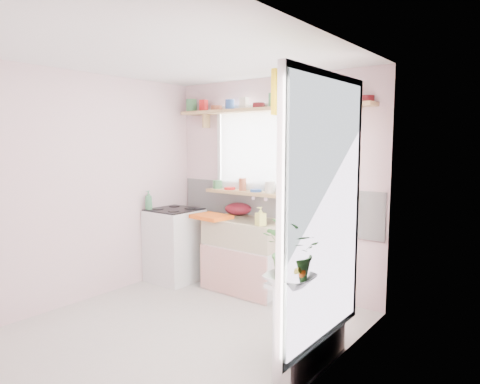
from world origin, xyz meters
The scene contains 19 objects.
room centered at (0.66, 0.86, 1.37)m, with size 3.20×3.20×3.20m.
sink_unit centered at (-0.15, 1.29, 0.43)m, with size 0.95×0.65×1.11m.
cooker centered at (-1.10, 1.05, 0.46)m, with size 0.58×0.58×0.93m.
radiator_ledge centered at (1.30, 0.20, 0.40)m, with size 0.22×0.95×0.78m.
windowsill centered at (-0.15, 1.48, 1.14)m, with size 1.40×0.22×0.04m, color tan.
pine_shelf centered at (0.00, 1.47, 2.12)m, with size 2.52×0.24×0.04m, color tan.
shelf_crockery centered at (-0.04, 1.47, 2.19)m, with size 2.47×0.11×0.12m.
sill_crockery centered at (-0.17, 1.48, 1.22)m, with size 1.35×0.11×0.12m.
dish_tray centered at (-0.53, 1.10, 0.87)m, with size 0.44×0.33×0.04m, color orange.
colander centered at (-0.43, 1.50, 0.93)m, with size 0.34×0.34×0.15m, color #5D101C.
jade_plant centered at (1.33, -0.14, 1.01)m, with size 0.42×0.37×0.47m, color #34692A.
fruit_bowl centered at (1.33, -0.20, 0.82)m, with size 0.33×0.33×0.08m, color silver.
herb_pot centered at (1.33, 0.38, 0.89)m, with size 0.12×0.08×0.23m, color #2B6D2B.
soap_bottle_sink centered at (0.18, 1.11, 0.95)m, with size 0.09×0.09×0.20m, color #F2F06B.
sill_cup centered at (0.30, 1.42, 1.21)m, with size 0.11×0.11×0.09m, color silver.
sill_bowl centered at (0.24, 1.54, 1.19)m, with size 0.19×0.19×0.06m, color #375CB4.
shelf_vase centered at (0.38, 1.53, 2.21)m, with size 0.14×0.14×0.14m, color #A44732.
cooker_bottle centered at (-1.32, 0.83, 1.03)m, with size 0.09×0.09×0.24m, color #468C5B.
fruit centered at (1.34, -0.19, 0.88)m, with size 0.20×0.14×0.10m.
Camera 1 is at (2.78, -2.64, 1.76)m, focal length 32.00 mm.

